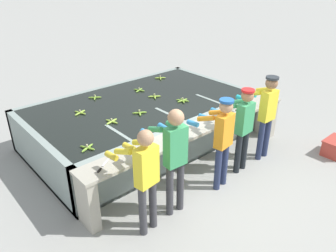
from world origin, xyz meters
The scene contains 21 objects.
ground_plane centered at (0.00, 0.00, 0.00)m, with size 80.00×80.00×0.00m, color #999993.
wash_tank centered at (0.00, 1.81, 0.43)m, with size 4.57×2.74×0.88m.
work_ledge centered at (0.00, 0.23, 0.63)m, with size 4.57×0.45×0.88m.
worker_0 centered at (-1.60, -0.36, 0.95)m, with size 0.47×0.73×1.59m.
worker_1 centered at (-1.05, -0.32, 1.02)m, with size 0.44×0.73×1.70m.
worker_2 centered at (-0.05, -0.35, 0.96)m, with size 0.46×0.73×1.59m.
worker_3 centered at (0.60, -0.27, 0.95)m, with size 0.43×0.72×1.57m.
worker_4 centered at (1.29, -0.28, 1.00)m, with size 0.41×0.72×1.64m.
banana_bunch_floating_0 centered at (-1.80, 0.82, 0.89)m, with size 0.27×0.27×0.08m.
banana_bunch_floating_1 centered at (0.64, 1.28, 0.89)m, with size 0.28×0.26×0.08m.
banana_bunch_floating_2 centered at (-0.63, 2.63, 0.89)m, with size 0.25×0.25×0.08m.
banana_bunch_floating_3 centered at (-1.01, 1.38, 0.89)m, with size 0.28×0.28×0.08m.
banana_bunch_floating_4 centered at (0.36, 1.84, 0.89)m, with size 0.25×0.25×0.08m.
banana_bunch_floating_5 centered at (1.27, 2.74, 0.89)m, with size 0.25×0.25×0.08m.
banana_bunch_floating_6 centered at (0.34, 2.37, 0.89)m, with size 0.27×0.27×0.08m.
banana_bunch_floating_7 centered at (-1.25, 2.11, 0.89)m, with size 0.28×0.28×0.08m.
banana_bunch_floating_8 centered at (-0.40, 1.37, 0.89)m, with size 0.26×0.26×0.08m.
banana_bunch_ledge_0 centered at (-0.35, 0.31, 0.89)m, with size 0.28×0.27×0.08m.
knife_0 centered at (-1.91, 0.22, 0.88)m, with size 0.31×0.22×0.02m.
knife_1 centered at (1.10, 0.27, 0.88)m, with size 0.16×0.34×0.02m.
crate centered at (2.48, -1.22, 0.16)m, with size 0.55×0.39×0.32m.
Camera 1 is at (-3.73, -3.26, 3.40)m, focal length 35.00 mm.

